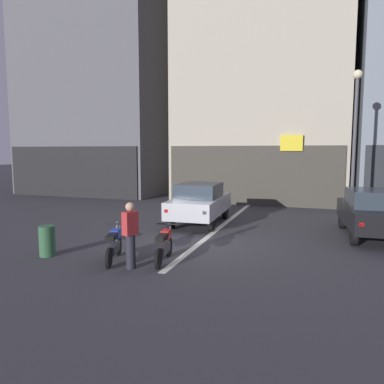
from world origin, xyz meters
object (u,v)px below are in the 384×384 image
Objects in this scene: motorcycle_red_row_left_mid at (164,245)px; trash_bin at (47,241)px; motorcycle_blue_row_leftmost at (114,244)px; street_lamp at (355,130)px; person_by_motorcycles at (130,235)px; car_silver_crossing_near at (200,202)px; car_white_down_street at (293,182)px; car_black_parked_kerbside at (373,212)px.

trash_bin is (-3.32, -0.54, -0.03)m from motorcycle_red_row_left_mid.
street_lamp is at bearing 50.40° from motorcycle_blue_row_leftmost.
trash_bin is at bearing 175.26° from person_by_motorcycles.
car_silver_crossing_near is 5.61m from motorcycle_blue_row_leftmost.
person_by_motorcycles is (-0.57, -0.77, 0.40)m from motorcycle_red_row_left_mid.
person_by_motorcycles is at bearing -99.54° from car_white_down_street.
car_white_down_street is 17.57m from trash_bin.
motorcycle_blue_row_leftmost is (-6.40, -7.74, -3.30)m from street_lamp.
car_silver_crossing_near is 2.52× the size of motorcycle_red_row_left_mid.
person_by_motorcycles reaches higher than trash_bin.
street_lamp is at bearing 55.03° from person_by_motorcycles.
car_white_down_street reaches higher than trash_bin.
motorcycle_blue_row_leftmost is (-3.55, -16.49, -0.43)m from car_white_down_street.
street_lamp reaches higher than person_by_motorcycles.
car_white_down_street is at bearing 80.46° from person_by_motorcycles.
car_white_down_street reaches higher than motorcycle_red_row_left_mid.
car_white_down_street is (2.93, 10.93, 0.00)m from car_silver_crossing_near.
motorcycle_blue_row_leftmost is 0.96× the size of person_by_motorcycles.
car_black_parked_kerbside is 2.53× the size of person_by_motorcycles.
motorcycle_red_row_left_mid is at bearing -98.00° from car_white_down_street.
car_black_parked_kerbside and car_white_down_street have the same top height.
car_silver_crossing_near is 5.24m from motorcycle_red_row_left_mid.
street_lamp is 10.57m from motorcycle_blue_row_leftmost.
motorcycle_blue_row_leftmost is 0.97× the size of motorcycle_red_row_left_mid.
motorcycle_blue_row_leftmost is 1.89× the size of trash_bin.
person_by_motorcycles is at bearing -29.05° from motorcycle_blue_row_leftmost.
car_black_parked_kerbside is at bearing -79.76° from street_lamp.
car_silver_crossing_near is 0.69× the size of street_lamp.
car_black_parked_kerbside is 3.86m from street_lamp.
car_silver_crossing_near is 2.60× the size of motorcycle_blue_row_leftmost.
trash_bin is (-5.58, -16.65, -0.46)m from car_white_down_street.
motorcycle_red_row_left_mid is (-5.58, -4.83, -0.43)m from car_black_parked_kerbside.
car_white_down_street is 17.12m from person_by_motorcycles.
car_white_down_street is at bearing 71.47° from trash_bin.
trash_bin is (-2.66, -5.73, -0.46)m from car_silver_crossing_near.
motorcycle_red_row_left_mid is (0.66, -5.18, -0.43)m from car_silver_crossing_near.
street_lamp is at bearing 100.24° from car_black_parked_kerbside.
car_silver_crossing_near is at bearing -104.99° from car_white_down_street.
car_black_parked_kerbside is at bearing -73.63° from car_white_down_street.
person_by_motorcycles reaches higher than motorcycle_blue_row_leftmost.
motorcycle_blue_row_leftmost is 0.91m from person_by_motorcycles.
trash_bin is at bearing -108.53° from car_white_down_street.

